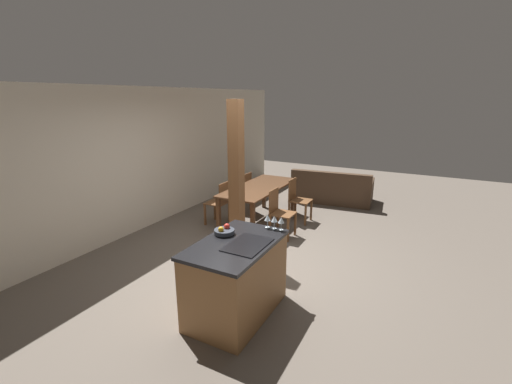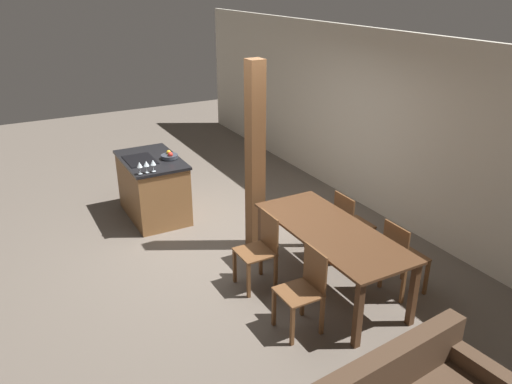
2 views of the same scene
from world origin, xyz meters
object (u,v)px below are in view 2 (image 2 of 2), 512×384
Objects in this scene: kitchen_island at (153,187)px; dining_chair_near_left at (260,249)px; dining_chair_near_right at (304,289)px; wine_glass_middle at (146,164)px; wine_glass_near at (139,165)px; dining_table at (331,237)px; dining_chair_far_right at (401,257)px; wine_glass_far at (153,163)px; fruit_bowl at (170,156)px; timber_post at (255,159)px; dining_chair_far_left at (350,224)px.

kitchen_island reaches higher than dining_chair_near_left.
wine_glass_middle is at bearing -165.13° from dining_chair_near_right.
wine_glass_near is 1.00× the size of wine_glass_middle.
dining_chair_near_right is (0.46, -0.65, -0.20)m from dining_table.
wine_glass_near is 0.19× the size of dining_chair_far_right.
dining_chair_near_right is (2.75, 0.73, -0.58)m from wine_glass_middle.
wine_glass_middle reaches higher than dining_chair_near_left.
wine_glass_far is 2.03m from dining_chair_near_left.
wine_glass_near is 0.19× the size of dining_chair_near_right.
kitchen_island is at bearing 150.38° from wine_glass_near.
wine_glass_far is at bearing 90.00° from wine_glass_near.
wine_glass_far is at bearing -150.64° from dining_table.
dining_chair_near_left is at bearing 180.00° from dining_chair_near_right.
fruit_bowl is at bearing -161.33° from dining_table.
wine_glass_near is 3.53m from dining_chair_far_right.
dining_chair_near_left is 1.21m from timber_post.
kitchen_island is 5.18× the size of fruit_bowl.
wine_glass_middle is 1.00× the size of wine_glass_far.
dining_chair_far_right is (0.91, 1.31, 0.00)m from dining_chair_near_left.
dining_table is at bearing 18.67° from fruit_bowl.
timber_post reaches higher than wine_glass_far.
dining_chair_far_right is at bearing 35.25° from wine_glass_far.
wine_glass_near is at bearing -155.85° from dining_chair_near_left.
wine_glass_middle is at bearing -48.42° from fruit_bowl.
dining_chair_near_right is at bearing 4.74° from fruit_bowl.
dining_chair_near_left is at bearing -124.96° from dining_table.
dining_chair_near_left is at bearing 11.95° from kitchen_island.
fruit_bowl reaches higher than kitchen_island.
wine_glass_near is 0.07× the size of timber_post.
kitchen_island is 3.77m from dining_chair_far_right.
wine_glass_far is at bearing -160.87° from dining_chair_near_left.
fruit_bowl is 2.32m from dining_chair_near_left.
wine_glass_near and wine_glass_far have the same top height.
wine_glass_near is 1.00× the size of wine_glass_far.
fruit_bowl is 0.57m from wine_glass_far.
dining_chair_far_right is at bearing -180.00° from dining_chair_far_left.
dining_chair_near_right and dining_chair_far_left have the same top height.
kitchen_island is 0.82m from wine_glass_far.
dining_chair_far_left is (2.25, 1.57, -0.49)m from fruit_bowl.
timber_post reaches higher than dining_chair_near_left.
dining_chair_near_left is 1.59m from dining_chair_far_right.
wine_glass_middle is (0.42, -0.47, 0.09)m from fruit_bowl.
kitchen_island is at bearing 158.13° from wine_glass_middle.
kitchen_island is at bearing 28.73° from dining_chair_far_right.
dining_chair_far_left is (0.00, 1.31, 0.00)m from dining_chair_near_left.
fruit_bowl is at bearing -173.36° from dining_chair_near_left.
dining_chair_near_right is (3.31, 0.51, 0.01)m from kitchen_island.
wine_glass_far is (0.00, 0.19, 0.00)m from wine_glass_near.
wine_glass_middle is at bearing -90.00° from wine_glass_far.
dining_chair_far_left is at bearing 46.62° from wine_glass_far.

